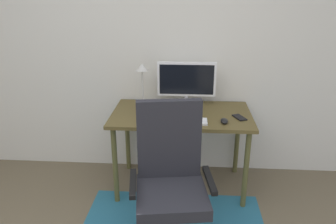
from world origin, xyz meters
TOP-DOWN VIEW (x-y plane):
  - wall_back at (0.00, 2.20)m, footprint 6.00×0.10m
  - desk at (0.39, 1.79)m, footprint 1.21×0.69m
  - monitor at (0.42, 1.99)m, footprint 0.53×0.18m
  - keyboard at (0.39, 1.58)m, footprint 0.43×0.13m
  - computer_mouse at (0.74, 1.58)m, footprint 0.06×0.10m
  - coffee_cup at (0.08, 1.73)m, footprint 0.09×0.09m
  - cell_phone at (0.87, 1.70)m, footprint 0.12×0.16m
  - desk_lamp at (0.04, 1.89)m, footprint 0.11×0.11m
  - office_chair at (0.34, 0.98)m, footprint 0.58×0.52m

SIDE VIEW (x-z plane):
  - office_chair at x=0.34m, z-range -0.09..0.98m
  - desk at x=0.39m, z-range 0.29..1.02m
  - cell_phone at x=0.87m, z-range 0.73..0.74m
  - keyboard at x=0.39m, z-range 0.73..0.75m
  - computer_mouse at x=0.74m, z-range 0.73..0.76m
  - coffee_cup at x=0.08m, z-range 0.73..0.83m
  - monitor at x=0.42m, z-range 0.76..1.17m
  - desk_lamp at x=0.04m, z-range 0.81..1.22m
  - wall_back at x=0.00m, z-range 0.00..2.60m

